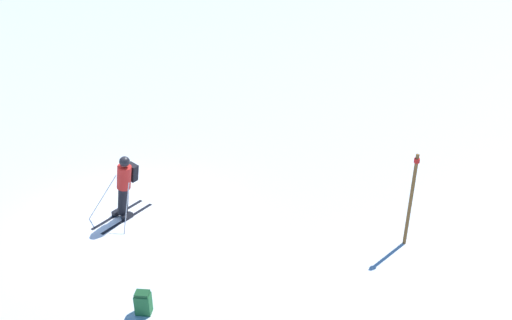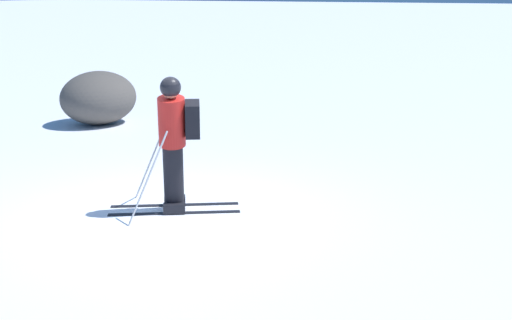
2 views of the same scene
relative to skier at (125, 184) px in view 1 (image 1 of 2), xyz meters
The scene contains 4 objects.
ground_plane 1.02m from the skier, 105.99° to the right, with size 300.00×300.00×0.00m, color white.
skier is the anchor object (origin of this frame).
spare_backpack 3.67m from the skier, ahead, with size 0.33×0.37×0.50m.
trail_marker 6.87m from the skier, 58.77° to the left, with size 0.13×0.13×2.32m.
Camera 1 is at (11.36, -0.93, 6.88)m, focal length 35.00 mm.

